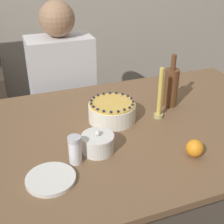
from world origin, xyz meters
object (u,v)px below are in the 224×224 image
(sugar_shaker, at_px, (75,150))
(candle, at_px, (160,98))
(bottle, at_px, (171,87))
(cake, at_px, (112,111))
(person_man_blue_shirt, at_px, (64,105))
(sugar_bowl, at_px, (98,143))

(sugar_shaker, xyz_separation_m, candle, (0.48, 0.21, 0.04))
(sugar_shaker, distance_m, bottle, 0.67)
(cake, relative_size, sugar_shaker, 1.95)
(cake, bearing_deg, person_man_blue_shirt, 100.12)
(candle, distance_m, bottle, 0.15)
(sugar_shaker, relative_size, bottle, 0.42)
(bottle, height_order, person_man_blue_shirt, person_man_blue_shirt)
(sugar_shaker, height_order, person_man_blue_shirt, person_man_blue_shirt)
(bottle, xyz_separation_m, person_man_blue_shirt, (-0.45, 0.59, -0.31))
(sugar_bowl, relative_size, bottle, 0.49)
(candle, height_order, bottle, bottle)
(sugar_shaker, height_order, candle, candle)
(candle, relative_size, bottle, 0.93)
(cake, xyz_separation_m, person_man_blue_shirt, (-0.11, 0.63, -0.25))
(sugar_bowl, bearing_deg, bottle, 28.49)
(bottle, relative_size, person_man_blue_shirt, 0.23)
(bottle, distance_m, person_man_blue_shirt, 0.81)
(cake, bearing_deg, candle, -14.74)
(sugar_shaker, bearing_deg, candle, 23.38)
(sugar_bowl, bearing_deg, person_man_blue_shirt, 87.67)
(person_man_blue_shirt, bearing_deg, candle, 116.02)
(sugar_shaker, bearing_deg, cake, 46.34)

